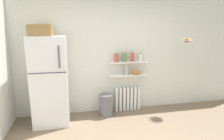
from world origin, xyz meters
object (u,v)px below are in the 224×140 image
shelf_bowl (137,72)px  storage_jar_2 (133,57)px  trash_bin (106,105)px  storage_jar_0 (116,57)px  hanging_fruit_basket (187,41)px  storage_jar_1 (125,57)px  radiator (127,98)px  refrigerator (50,78)px  storage_jar_3 (140,57)px  vase (127,69)px

shelf_bowl → storage_jar_2: bearing=180.0°
trash_bin → shelf_bowl: bearing=13.1°
storage_jar_0 → storage_jar_2: size_ratio=0.94×
storage_jar_2 → hanging_fruit_basket: (1.11, -0.34, 0.36)m
storage_jar_1 → trash_bin: size_ratio=0.45×
shelf_bowl → hanging_fruit_basket: size_ratio=0.64×
radiator → storage_jar_0: storage_jar_0 is taller
refrigerator → shelf_bowl: refrigerator is taller
radiator → storage_jar_3: (0.28, -0.03, 0.98)m
vase → storage_jar_3: bearing=-0.0°
vase → shelf_bowl: bearing=0.0°
storage_jar_2 → storage_jar_3: 0.19m
storage_jar_2 → trash_bin: storage_jar_2 is taller
refrigerator → trash_bin: 1.32m
radiator → storage_jar_1: bearing=-162.1°
refrigerator → hanging_fruit_basket: 2.97m
refrigerator → trash_bin: size_ratio=4.03×
radiator → storage_jar_1: size_ratio=2.75×
storage_jar_0 → storage_jar_1: size_ratio=0.94×
storage_jar_2 → storage_jar_0: bearing=180.0°
refrigerator → radiator: (1.68, 0.26, -0.64)m
storage_jar_0 → storage_jar_3: 0.56m
refrigerator → storage_jar_2: refrigerator is taller
vase → shelf_bowl: size_ratio=1.26×
storage_jar_3 → trash_bin: bearing=-168.1°
trash_bin → hanging_fruit_basket: size_ratio=1.62×
storage_jar_0 → trash_bin: 1.07m
storage_jar_0 → storage_jar_1: 0.19m
refrigerator → storage_jar_1: refrigerator is taller
storage_jar_2 → hanging_fruit_basket: hanging_fruit_basket is taller
storage_jar_3 → shelf_bowl: (-0.08, 0.00, -0.35)m
storage_jar_2 → shelf_bowl: storage_jar_2 is taller
refrigerator → storage_jar_1: size_ratio=9.03×
storage_jar_2 → shelf_bowl: (0.10, 0.00, -0.36)m
radiator → storage_jar_0: size_ratio=2.94×
radiator → trash_bin: 0.58m
storage_jar_1 → radiator: bearing=17.9°
hanging_fruit_basket → vase: bearing=165.0°
vase → trash_bin: vase is taller
storage_jar_0 → vase: storage_jar_0 is taller
storage_jar_3 → shelf_bowl: bearing=180.0°
trash_bin → storage_jar_3: bearing=11.9°
storage_jar_2 → vase: bearing=180.0°
radiator → storage_jar_2: size_ratio=2.75×
radiator → hanging_fruit_basket: 1.85m
trash_bin → radiator: bearing=20.4°
storage_jar_1 → vase: bearing=-0.0°
refrigerator → trash_bin: refrigerator is taller
vase → shelf_bowl: vase is taller
shelf_bowl → vase: bearing=180.0°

